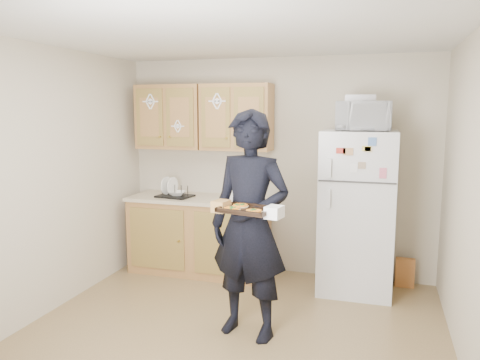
% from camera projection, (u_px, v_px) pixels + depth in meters
% --- Properties ---
extents(floor, '(3.60, 3.60, 0.00)m').
position_uv_depth(floor, '(228.00, 338.00, 3.94)').
color(floor, brown).
rests_on(floor, ground).
extents(ceiling, '(3.60, 3.60, 0.00)m').
position_uv_depth(ceiling, '(227.00, 32.00, 3.57)').
color(ceiling, silver).
rests_on(ceiling, wall_back).
extents(wall_back, '(3.60, 0.04, 2.50)m').
position_uv_depth(wall_back, '(277.00, 167.00, 5.46)').
color(wall_back, '#BCB098').
rests_on(wall_back, floor).
extents(wall_front, '(3.60, 0.04, 2.50)m').
position_uv_depth(wall_front, '(98.00, 261.00, 2.05)').
color(wall_front, '#BCB098').
rests_on(wall_front, floor).
extents(wall_left, '(0.04, 3.60, 2.50)m').
position_uv_depth(wall_left, '(41.00, 183.00, 4.28)').
color(wall_left, '#BCB098').
rests_on(wall_left, floor).
extents(wall_right, '(0.04, 3.60, 2.50)m').
position_uv_depth(wall_right, '(474.00, 206.00, 3.23)').
color(wall_right, '#BCB098').
rests_on(wall_right, floor).
extents(refrigerator, '(0.75, 0.70, 1.70)m').
position_uv_depth(refrigerator, '(357.00, 212.00, 4.89)').
color(refrigerator, silver).
rests_on(refrigerator, floor).
extents(base_cabinet, '(1.60, 0.60, 0.86)m').
position_uv_depth(base_cabinet, '(200.00, 236.00, 5.52)').
color(base_cabinet, olive).
rests_on(base_cabinet, floor).
extents(countertop, '(1.64, 0.64, 0.04)m').
position_uv_depth(countertop, '(199.00, 199.00, 5.46)').
color(countertop, beige).
rests_on(countertop, base_cabinet).
extents(upper_cab_left, '(0.80, 0.33, 0.75)m').
position_uv_depth(upper_cab_left, '(171.00, 117.00, 5.56)').
color(upper_cab_left, olive).
rests_on(upper_cab_left, wall_back).
extents(upper_cab_right, '(0.80, 0.33, 0.75)m').
position_uv_depth(upper_cab_right, '(237.00, 117.00, 5.32)').
color(upper_cab_right, olive).
rests_on(upper_cab_right, wall_back).
extents(cereal_box, '(0.20, 0.07, 0.32)m').
position_uv_depth(cereal_box, '(405.00, 273.00, 5.07)').
color(cereal_box, gold).
rests_on(cereal_box, floor).
extents(person, '(0.78, 0.59, 1.92)m').
position_uv_depth(person, '(250.00, 225.00, 3.89)').
color(person, black).
rests_on(person, floor).
extents(baking_tray, '(0.45, 0.37, 0.04)m').
position_uv_depth(baking_tray, '(247.00, 210.00, 3.56)').
color(baking_tray, black).
rests_on(baking_tray, person).
extents(pizza_front_left, '(0.13, 0.13, 0.02)m').
position_uv_depth(pizza_front_left, '(232.00, 209.00, 3.55)').
color(pizza_front_left, orange).
rests_on(pizza_front_left, baking_tray).
extents(pizza_front_right, '(0.13, 0.13, 0.02)m').
position_uv_depth(pizza_front_right, '(254.00, 211.00, 3.46)').
color(pizza_front_right, orange).
rests_on(pizza_front_right, baking_tray).
extents(pizza_back_left, '(0.13, 0.13, 0.02)m').
position_uv_depth(pizza_back_left, '(240.00, 206.00, 3.66)').
color(pizza_back_left, orange).
rests_on(pizza_back_left, baking_tray).
extents(microwave, '(0.57, 0.41, 0.30)m').
position_uv_depth(microwave, '(362.00, 116.00, 4.69)').
color(microwave, silver).
rests_on(microwave, refrigerator).
extents(foil_pan, '(0.31, 0.22, 0.06)m').
position_uv_depth(foil_pan, '(360.00, 98.00, 4.70)').
color(foil_pan, silver).
rests_on(foil_pan, microwave).
extents(dish_rack, '(0.43, 0.35, 0.16)m').
position_uv_depth(dish_rack, '(175.00, 190.00, 5.46)').
color(dish_rack, black).
rests_on(dish_rack, countertop).
extents(bowl, '(0.24, 0.24, 0.05)m').
position_uv_depth(bowl, '(177.00, 193.00, 5.46)').
color(bowl, silver).
rests_on(bowl, dish_rack).
extents(soap_bottle, '(0.10, 0.10, 0.19)m').
position_uv_depth(soap_bottle, '(233.00, 193.00, 5.17)').
color(soap_bottle, silver).
rests_on(soap_bottle, countertop).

